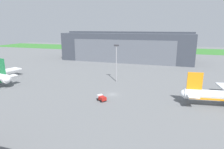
{
  "coord_description": "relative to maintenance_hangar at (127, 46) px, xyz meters",
  "views": [
    {
      "loc": [
        21.76,
        -69.49,
        26.2
      ],
      "look_at": [
        -4.9,
        15.56,
        4.19
      ],
      "focal_mm": 30.85,
      "sensor_mm": 36.0,
      "label": 1
    }
  ],
  "objects": [
    {
      "name": "ground_plane",
      "position": [
        13.48,
        -84.85,
        -10.93
      ],
      "size": [
        440.0,
        440.0,
        0.0
      ],
      "primitive_type": "plane",
      "color": "slate"
    },
    {
      "name": "grass_field_strip",
      "position": [
        13.48,
        79.61,
        -10.89
      ],
      "size": [
        440.0,
        56.0,
        0.08
      ],
      "primitive_type": "cube",
      "color": "#36782F",
      "rests_on": "ground_plane"
    },
    {
      "name": "maintenance_hangar",
      "position": [
        0.0,
        0.0,
        0.0
      ],
      "size": [
        100.69,
        35.93,
        22.79
      ],
      "color": "#383D47",
      "rests_on": "ground_plane"
    },
    {
      "name": "stair_truck",
      "position": [
        11.85,
        -92.48,
        -9.85
      ],
      "size": [
        4.05,
        3.74,
        2.04
      ],
      "color": "silver",
      "rests_on": "ground_plane"
    },
    {
      "name": "apron_light_mast",
      "position": [
        9.73,
        -65.95,
        -0.25
      ],
      "size": [
        2.4,
        0.5,
        18.13
      ],
      "color": "#99999E",
      "rests_on": "ground_plane"
    }
  ]
}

